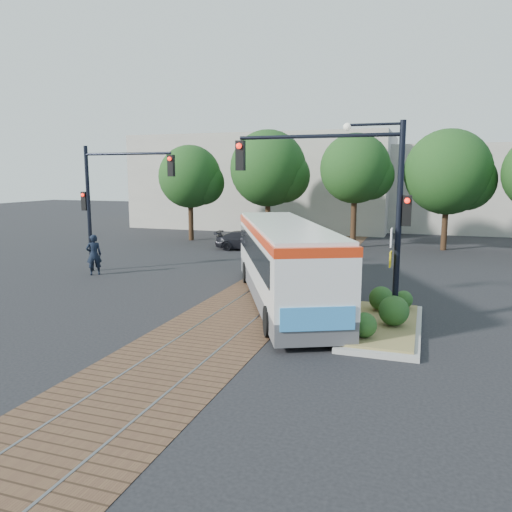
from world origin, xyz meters
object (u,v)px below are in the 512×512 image
object	(u,v)px
signal_pole_left	(108,192)
officer	(94,255)
traffic_island	(385,318)
signal_pole_main	(357,192)
parked_car	(248,241)
city_bus	(284,258)

from	to	relation	value
signal_pole_left	officer	xyz separation A→B (m)	(-0.39, -0.78, -2.91)
traffic_island	officer	distance (m)	14.21
signal_pole_main	parked_car	world-z (taller)	signal_pole_main
signal_pole_left	signal_pole_main	bearing A→B (deg)	-21.45
signal_pole_left	officer	world-z (taller)	signal_pole_left
city_bus	signal_pole_left	size ratio (longest dim) A/B	1.81
city_bus	officer	size ratio (longest dim) A/B	5.68
traffic_island	city_bus	bearing A→B (deg)	150.51
signal_pole_left	officer	distance (m)	3.04
city_bus	signal_pole_main	size ratio (longest dim) A/B	1.81
city_bus	signal_pole_main	distance (m)	4.34
signal_pole_left	parked_car	size ratio (longest dim) A/B	1.49
signal_pole_left	officer	bearing A→B (deg)	-116.93
signal_pole_main	traffic_island	bearing A→B (deg)	-5.36
parked_car	traffic_island	bearing A→B (deg)	-152.55
signal_pole_main	officer	bearing A→B (deg)	162.30
city_bus	traffic_island	distance (m)	4.58
signal_pole_left	parked_car	distance (m)	10.23
officer	parked_car	world-z (taller)	officer
officer	parked_car	xyz separation A→B (m)	(4.16, 9.71, -0.37)
city_bus	traffic_island	bearing A→B (deg)	-54.50
city_bus	officer	distance (m)	9.98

